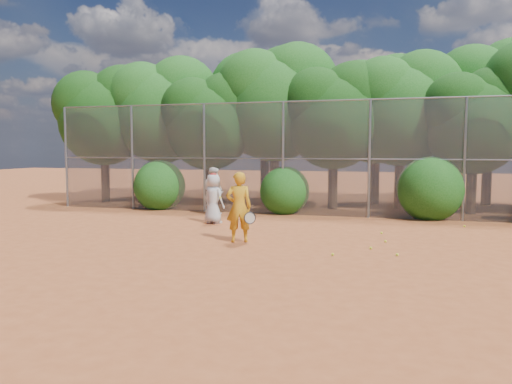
% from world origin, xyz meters
% --- Properties ---
extents(ground, '(80.00, 80.00, 0.00)m').
position_xyz_m(ground, '(0.00, 0.00, 0.00)').
color(ground, '#A14C24').
rests_on(ground, ground).
extents(fence_back, '(20.05, 0.09, 4.03)m').
position_xyz_m(fence_back, '(-0.12, 6.00, 2.05)').
color(fence_back, gray).
rests_on(fence_back, ground).
extents(tree_0, '(4.38, 3.81, 6.00)m').
position_xyz_m(tree_0, '(-9.44, 8.04, 3.93)').
color(tree_0, black).
rests_on(tree_0, ground).
extents(tree_1, '(4.64, 4.03, 6.35)m').
position_xyz_m(tree_1, '(-6.94, 8.54, 4.16)').
color(tree_1, black).
rests_on(tree_1, ground).
extents(tree_2, '(3.99, 3.47, 5.47)m').
position_xyz_m(tree_2, '(-4.45, 7.83, 3.58)').
color(tree_2, black).
rests_on(tree_2, ground).
extents(tree_3, '(4.89, 4.26, 6.70)m').
position_xyz_m(tree_3, '(-1.94, 8.84, 4.40)').
color(tree_3, black).
rests_on(tree_3, ground).
extents(tree_4, '(4.19, 3.64, 5.73)m').
position_xyz_m(tree_4, '(0.55, 8.24, 3.76)').
color(tree_4, black).
rests_on(tree_4, ground).
extents(tree_5, '(4.51, 3.92, 6.17)m').
position_xyz_m(tree_5, '(3.06, 9.04, 4.05)').
color(tree_5, black).
rests_on(tree_5, ground).
extents(tree_6, '(3.86, 3.36, 5.29)m').
position_xyz_m(tree_6, '(5.55, 8.03, 3.47)').
color(tree_6, black).
rests_on(tree_6, ground).
extents(tree_9, '(4.83, 4.20, 6.62)m').
position_xyz_m(tree_9, '(-7.94, 10.84, 4.34)').
color(tree_9, black).
rests_on(tree_9, ground).
extents(tree_10, '(5.15, 4.48, 7.06)m').
position_xyz_m(tree_10, '(-2.93, 11.05, 4.63)').
color(tree_10, black).
rests_on(tree_10, ground).
extents(tree_11, '(4.64, 4.03, 6.35)m').
position_xyz_m(tree_11, '(2.06, 10.64, 4.16)').
color(tree_11, black).
rests_on(tree_11, ground).
extents(tree_12, '(5.02, 4.37, 6.88)m').
position_xyz_m(tree_12, '(6.56, 11.24, 4.51)').
color(tree_12, black).
rests_on(tree_12, ground).
extents(bush_0, '(2.00, 2.00, 2.00)m').
position_xyz_m(bush_0, '(-6.00, 6.30, 1.00)').
color(bush_0, '#164F13').
rests_on(bush_0, ground).
extents(bush_1, '(1.80, 1.80, 1.80)m').
position_xyz_m(bush_1, '(-1.00, 6.30, 0.90)').
color(bush_1, '#164F13').
rests_on(bush_1, ground).
extents(bush_2, '(2.20, 2.20, 2.20)m').
position_xyz_m(bush_2, '(4.00, 6.30, 1.10)').
color(bush_2, '#164F13').
rests_on(bush_2, ground).
extents(player_yellow, '(0.87, 0.63, 1.78)m').
position_xyz_m(player_yellow, '(-0.89, 0.53, 0.89)').
color(player_yellow, orange).
rests_on(player_yellow, ground).
extents(player_teen, '(0.90, 0.76, 1.60)m').
position_xyz_m(player_teen, '(-2.62, 3.29, 0.79)').
color(player_teen, silver).
rests_on(player_teen, ground).
extents(player_white, '(1.04, 1.00, 1.69)m').
position_xyz_m(player_white, '(-3.41, 5.40, 0.85)').
color(player_white, silver).
rests_on(player_white, ground).
extents(ball_0, '(0.07, 0.07, 0.07)m').
position_xyz_m(ball_0, '(2.69, 1.45, 0.03)').
color(ball_0, yellow).
rests_on(ball_0, ground).
extents(ball_1, '(0.07, 0.07, 0.07)m').
position_xyz_m(ball_1, '(2.55, 2.70, 0.03)').
color(ball_1, yellow).
rests_on(ball_1, ground).
extents(ball_2, '(0.07, 0.07, 0.07)m').
position_xyz_m(ball_2, '(2.37, 0.47, 0.03)').
color(ball_2, yellow).
rests_on(ball_2, ground).
extents(ball_3, '(0.07, 0.07, 0.07)m').
position_xyz_m(ball_3, '(2.97, -0.12, 0.03)').
color(ball_3, yellow).
rests_on(ball_3, ground).
extents(ball_4, '(0.07, 0.07, 0.07)m').
position_xyz_m(ball_4, '(1.61, -0.48, 0.03)').
color(ball_4, yellow).
rests_on(ball_4, ground).
extents(ball_5, '(0.07, 0.07, 0.07)m').
position_xyz_m(ball_5, '(4.90, 4.62, 0.03)').
color(ball_5, yellow).
rests_on(ball_5, ground).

